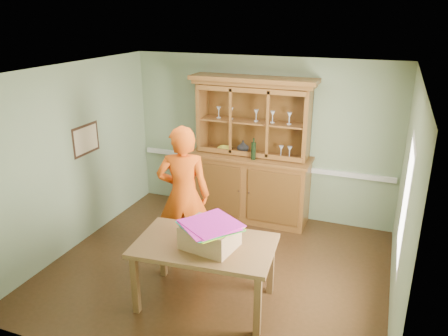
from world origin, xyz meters
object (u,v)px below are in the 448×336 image
at_px(dining_table, 205,251).
at_px(person, 184,196).
at_px(china_hutch, 250,171).
at_px(cardboard_box, 210,236).

distance_m(dining_table, person, 1.08).
height_order(china_hutch, cardboard_box, china_hutch).
bearing_deg(cardboard_box, dining_table, 153.96).
distance_m(china_hutch, dining_table, 2.46).
relative_size(china_hutch, person, 1.21).
bearing_deg(china_hutch, person, -104.92).
distance_m(china_hutch, person, 1.70).
xyz_separation_m(china_hutch, cardboard_box, (0.31, -2.48, 0.11)).
xyz_separation_m(dining_table, cardboard_box, (0.08, -0.04, 0.23)).
bearing_deg(person, dining_table, 109.87).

